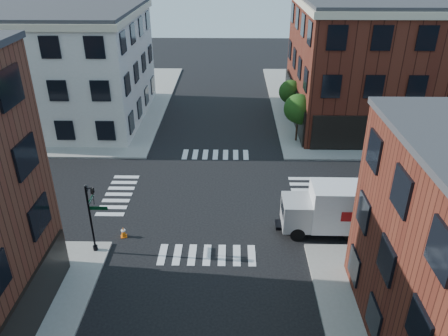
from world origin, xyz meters
TOP-DOWN VIEW (x-y plane):
  - ground at (0.00, 0.00)m, footprint 120.00×120.00m
  - sidewalk_ne at (21.00, 21.00)m, footprint 30.00×30.00m
  - sidewalk_nw at (-21.00, 21.00)m, footprint 30.00×30.00m
  - building_ne at (20.50, 16.00)m, footprint 25.00×16.00m
  - building_nw at (-19.00, 16.00)m, footprint 22.00×16.00m
  - tree_near at (7.56, 9.98)m, footprint 2.69×2.69m
  - tree_far at (7.56, 15.98)m, footprint 2.43×2.43m
  - signal_pole at (-6.72, -6.68)m, footprint 1.29×1.24m
  - box_truck at (8.53, -4.45)m, footprint 7.56×2.43m
  - traffic_cone at (-5.44, -5.23)m, footprint 0.49×0.49m

SIDE VIEW (x-z plane):
  - ground at x=0.00m, z-range 0.00..0.00m
  - sidewalk_ne at x=21.00m, z-range 0.00..0.15m
  - sidewalk_nw at x=-21.00m, z-range 0.00..0.15m
  - traffic_cone at x=-5.44m, z-range -0.01..0.71m
  - box_truck at x=8.53m, z-range 0.07..3.47m
  - signal_pole at x=-6.72m, z-range 0.56..5.16m
  - tree_far at x=7.56m, z-range 0.84..4.91m
  - tree_near at x=7.56m, z-range 0.91..5.41m
  - building_nw at x=-19.00m, z-range 0.00..11.00m
  - building_ne at x=20.50m, z-range 0.00..12.00m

